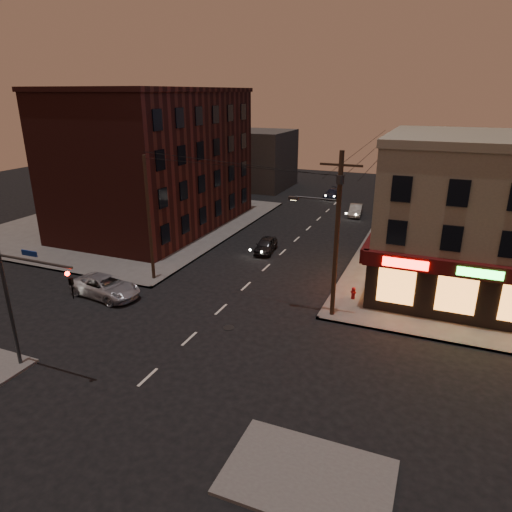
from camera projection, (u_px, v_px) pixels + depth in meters
The scene contains 17 objects.
ground at pixel (189, 339), 25.79m from camera, with size 120.00×120.00×0.00m, color black.
sidewalk_ne at pixel (512, 269), 35.82m from camera, with size 24.00×28.00×0.15m, color #514F4C.
sidewalk_nw at pixel (133, 222), 48.74m from camera, with size 24.00×28.00×0.15m, color #514F4C.
pizza_building at pixel (500, 218), 29.93m from camera, with size 15.85×12.85×10.50m.
brick_apartment at pixel (156, 161), 45.25m from camera, with size 12.00×20.00×13.00m, color #431915.
bg_building_ne_a at pixel (461, 181), 52.61m from camera, with size 10.00×12.00×7.00m, color #3F3D3A.
bg_building_nw at pixel (258, 159), 65.61m from camera, with size 9.00×10.00×8.00m, color #3F3D3A.
bg_building_ne_b at pixel (444, 167), 65.67m from camera, with size 8.00×8.00×6.00m, color #3F3D3A.
utility_pole_main at pixel (335, 227), 26.47m from camera, with size 4.20×0.44×10.00m.
utility_pole_far at pixel (391, 175), 49.59m from camera, with size 0.26×0.26×9.00m, color #382619.
utility_pole_west at pixel (149, 219), 32.30m from camera, with size 0.24×0.24×9.00m, color #382619.
traffic_signal at pixel (22, 294), 21.50m from camera, with size 4.49×0.32×6.47m.
suv_cross at pixel (106, 287), 30.94m from camera, with size 2.34×5.09×1.41m, color #9D9EA5.
sedan_near at pixel (266, 245), 39.53m from camera, with size 1.49×3.70×1.26m, color black.
sedan_mid at pixel (356, 210), 51.17m from camera, with size 1.33×3.82×1.26m, color gray.
sedan_far at pixel (332, 193), 59.86m from camera, with size 1.64×4.04×1.17m, color black.
fire_hydrant at pixel (353, 292), 30.29m from camera, with size 0.38×0.38×0.83m.
Camera 1 is at (12.14, -19.50, 13.17)m, focal length 32.00 mm.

